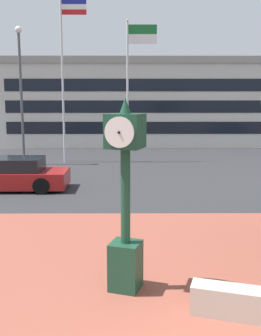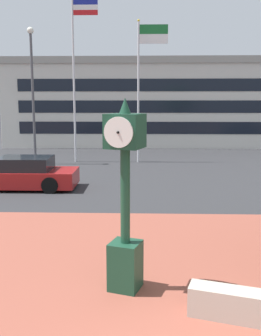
% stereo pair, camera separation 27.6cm
% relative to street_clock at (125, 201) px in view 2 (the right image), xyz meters
% --- Properties ---
extents(plaza_brick_paving, '(44.00, 12.06, 0.01)m').
position_rel_street_clock_xyz_m(plaza_brick_paving, '(1.22, -0.98, -1.69)').
color(plaza_brick_paving, brown).
rests_on(plaza_brick_paving, ground).
extents(street_clock, '(0.76, 0.79, 3.54)m').
position_rel_street_clock_xyz_m(street_clock, '(0.00, 0.00, 0.00)').
color(street_clock, '#19422D').
rests_on(street_clock, ground).
extents(car_street_near, '(4.56, 2.02, 1.28)m').
position_rel_street_clock_xyz_m(car_street_near, '(-4.61, 8.57, -1.13)').
color(car_street_near, maroon).
rests_on(car_street_near, ground).
extents(flagpole_primary, '(1.48, 0.14, 9.28)m').
position_rel_street_clock_xyz_m(flagpole_primary, '(-3.52, 15.80, 3.62)').
color(flagpole_primary, silver).
rests_on(flagpole_primary, ground).
extents(flagpole_secondary, '(1.70, 0.14, 7.95)m').
position_rel_street_clock_xyz_m(flagpole_secondary, '(0.22, 15.80, 3.09)').
color(flagpole_secondary, silver).
rests_on(flagpole_secondary, ground).
extents(civic_building, '(28.98, 15.92, 6.73)m').
position_rel_street_clock_xyz_m(civic_building, '(3.80, 30.22, 1.68)').
color(civic_building, beige).
rests_on(civic_building, ground).
extents(street_lamp_post, '(0.36, 0.36, 7.41)m').
position_rel_street_clock_xyz_m(street_lamp_post, '(-5.76, 14.86, 2.77)').
color(street_lamp_post, '#4C4C51').
rests_on(street_lamp_post, ground).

